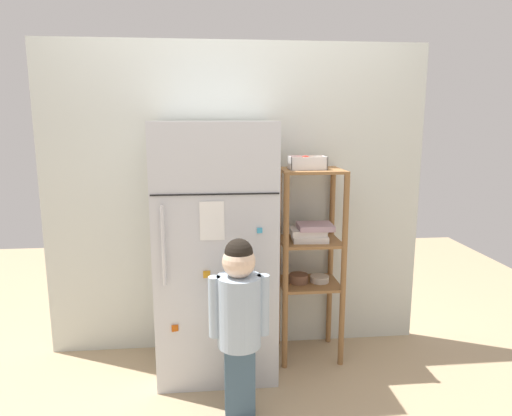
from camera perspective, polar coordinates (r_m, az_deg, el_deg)
The scene contains 6 objects.
ground_plane at distance 3.12m, azimuth -1.87°, elevation -19.06°, with size 6.00×6.00×0.00m, color tan.
kitchen_wall_back at distance 3.07m, azimuth -2.40°, elevation 0.93°, with size 2.52×0.03×2.05m, color silver.
refrigerator at distance 2.82m, azimuth -5.02°, elevation -5.20°, with size 0.71×0.59×1.55m.
child_standing at distance 2.42m, azimuth -2.11°, elevation -12.62°, with size 0.31×0.23×0.97m.
pantry_shelf_unit at distance 2.99m, azimuth 6.69°, elevation -4.82°, with size 0.40×0.35×1.25m.
fruit_bin at distance 2.88m, azimuth 6.31°, elevation 5.54°, with size 0.23×0.14×0.08m.
Camera 1 is at (-0.17, -2.69, 1.56)m, focal length 32.19 mm.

